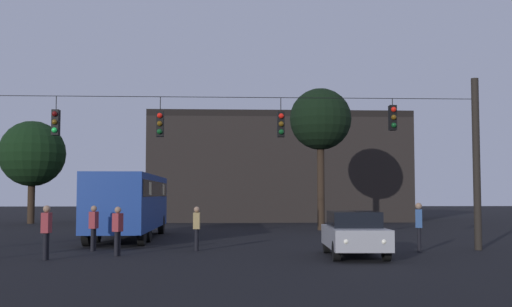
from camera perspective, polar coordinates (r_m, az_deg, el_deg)
The scene contains 12 objects.
ground_plane at distance 33.40m, azimuth -3.39°, elevation -7.28°, with size 168.00×168.00×0.00m, color black.
overhead_signal_span at distance 23.95m, azimuth -3.40°, elevation 0.25°, with size 20.14×0.44×6.56m.
city_bus at distance 30.95m, azimuth -11.18°, elevation -4.04°, with size 2.57×11.00×3.00m.
car_near_right at distance 21.99m, azimuth 8.74°, elevation -7.02°, with size 2.02×4.41×1.52m.
pedestrian_crossing_center at distance 21.70m, azimuth -18.18°, elevation -6.40°, with size 0.27×0.38×1.75m.
pedestrian_crossing_right at distance 24.18m, azimuth 14.31°, elevation -6.10°, with size 0.33×0.41×1.79m.
pedestrian_near_bus at distance 24.10m, azimuth -5.31°, elevation -6.44°, with size 0.25×0.37×1.64m.
pedestrian_trailing at distance 24.66m, azimuth -14.27°, elevation -6.22°, with size 0.31×0.40×1.69m.
pedestrian_far_side at distance 22.49m, azimuth -12.23°, elevation -6.51°, with size 0.34×0.42×1.68m.
corner_building at distance 53.91m, azimuth 1.74°, elevation -1.39°, with size 20.30×11.68×8.51m.
tree_left_silhouette at distance 49.46m, azimuth -19.31°, elevation -0.04°, with size 4.79×4.79×7.49m.
tree_behind_building at distance 38.42m, azimuth 5.77°, elevation 2.96°, with size 3.69×3.69×8.45m.
Camera 1 is at (0.35, -8.83, 2.08)m, focal length 44.89 mm.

